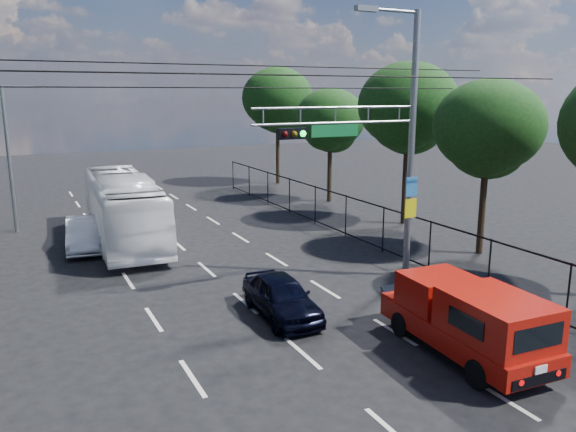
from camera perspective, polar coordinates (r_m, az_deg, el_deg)
lane_markings at (r=23.98m, az=-9.77°, el=-4.04°), size 6.12×38.00×0.01m
signal_mast at (r=19.95m, az=9.74°, el=7.97°), size 6.43×0.39×9.50m
streetlight_left at (r=30.23m, az=-26.21°, el=5.87°), size 2.09×0.22×7.08m
utility_wires at (r=18.12m, az=-5.77°, el=13.96°), size 22.00×5.04×0.74m
fence_right at (r=25.30m, az=8.09°, el=-0.71°), size 0.06×34.03×2.00m
tree_right_b at (r=24.64m, az=19.63°, el=7.82°), size 4.50×4.50×7.31m
tree_right_c at (r=29.47m, az=12.09°, el=10.22°), size 5.10×5.10×8.29m
tree_right_d at (r=35.06m, az=4.33°, el=9.33°), size 4.32×4.32×7.02m
tree_right_e at (r=42.18m, az=-1.05°, el=11.36°), size 5.28×5.28×8.58m
red_pickup at (r=15.45m, az=17.73°, el=-9.82°), size 2.17×5.33×1.95m
navy_hatchback at (r=17.31m, az=-0.68°, el=-8.17°), size 1.70×3.83×1.28m
white_bus at (r=26.93m, az=-16.41°, el=0.80°), size 3.19×11.14×3.07m
white_van at (r=26.13m, az=-19.97°, el=-1.69°), size 1.95×4.35×1.39m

